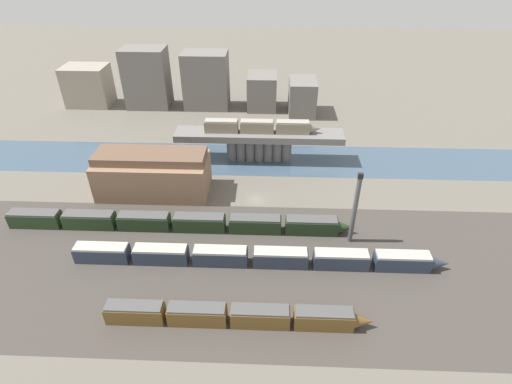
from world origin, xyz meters
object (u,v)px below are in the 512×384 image
object	(u,v)px
train_yard_near	(236,316)
signal_tower	(355,210)
train_on_bridge	(261,127)
train_yard_far	(178,222)
train_yard_mid	(257,257)
warehouse_building	(153,173)

from	to	relation	value
train_yard_near	signal_tower	world-z (taller)	signal_tower
train_on_bridge	train_yard_far	distance (m)	38.09
train_yard_mid	signal_tower	distance (m)	22.43
train_yard_mid	train_yard_far	xyz separation A→B (m)	(-18.17, 10.52, 0.07)
train_yard_near	signal_tower	bearing A→B (deg)	44.34
signal_tower	train_on_bridge	bearing A→B (deg)	120.13
train_yard_mid	signal_tower	size ratio (longest dim) A/B	4.38
train_on_bridge	train_yard_mid	world-z (taller)	train_on_bridge
train_yard_mid	warehouse_building	world-z (taller)	warehouse_building
train_yard_mid	signal_tower	world-z (taller)	signal_tower
train_yard_near	warehouse_building	xyz separation A→B (m)	(-24.03, 40.09, 3.52)
train_yard_far	train_yard_near	bearing A→B (deg)	-59.20
train_yard_mid	warehouse_building	bearing A→B (deg)	136.86
train_yard_near	warehouse_building	world-z (taller)	warehouse_building
train_on_bridge	train_yard_far	size ratio (longest dim) A/B	0.42
train_yard_near	train_yard_mid	distance (m)	14.92
train_on_bridge	train_yard_far	world-z (taller)	train_on_bridge
warehouse_building	train_on_bridge	bearing A→B (deg)	33.46
train_on_bridge	warehouse_building	size ratio (longest dim) A/B	1.18
train_yard_far	signal_tower	bearing A→B (deg)	-3.82
train_yard_mid	signal_tower	bearing A→B (deg)	21.87
train_yard_near	train_yard_far	bearing A→B (deg)	120.80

